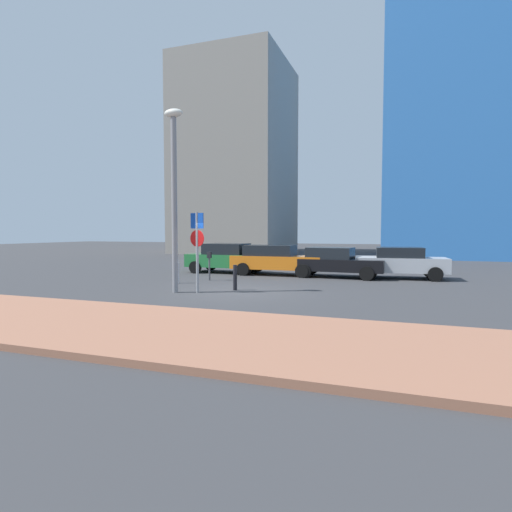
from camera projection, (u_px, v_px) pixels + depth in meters
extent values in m
plane|color=#38383A|center=(237.00, 292.00, 15.18)|extent=(120.00, 120.00, 0.00)
cube|color=#9E664C|center=(130.00, 327.00, 9.29)|extent=(40.00, 4.36, 0.14)
cube|color=#237238|center=(227.00, 260.00, 22.16)|extent=(4.16, 1.88, 0.67)
cube|color=black|center=(227.00, 249.00, 22.13)|extent=(2.18, 1.71, 0.56)
cylinder|color=black|center=(258.00, 266.00, 22.56)|extent=(0.64, 0.23, 0.64)
cylinder|color=black|center=(245.00, 269.00, 20.83)|extent=(0.64, 0.23, 0.64)
cylinder|color=black|center=(211.00, 265.00, 23.53)|extent=(0.64, 0.23, 0.64)
cylinder|color=black|center=(195.00, 267.00, 21.80)|extent=(0.64, 0.23, 0.64)
cube|color=orange|center=(278.00, 262.00, 20.97)|extent=(4.60, 1.80, 0.66)
cube|color=black|center=(270.00, 250.00, 21.07)|extent=(2.47, 1.63, 0.53)
cylinder|color=black|center=(312.00, 268.00, 21.31)|extent=(0.64, 0.23, 0.64)
cylinder|color=black|center=(304.00, 271.00, 19.66)|extent=(0.64, 0.23, 0.64)
cylinder|color=black|center=(255.00, 266.00, 22.31)|extent=(0.64, 0.23, 0.64)
cylinder|color=black|center=(243.00, 269.00, 20.67)|extent=(0.64, 0.23, 0.64)
cube|color=black|center=(337.00, 265.00, 19.91)|extent=(4.49, 2.01, 0.57)
cube|color=black|center=(330.00, 253.00, 20.01)|extent=(2.17, 1.74, 0.54)
cylinder|color=black|center=(372.00, 270.00, 20.18)|extent=(0.65, 0.25, 0.64)
cylinder|color=black|center=(367.00, 274.00, 18.54)|extent=(0.65, 0.25, 0.64)
cylinder|color=black|center=(312.00, 268.00, 21.33)|extent=(0.65, 0.25, 0.64)
cylinder|color=black|center=(302.00, 271.00, 19.69)|extent=(0.65, 0.25, 0.64)
cube|color=#B7BABF|center=(401.00, 265.00, 19.37)|extent=(4.21, 2.00, 0.67)
cube|color=black|center=(399.00, 252.00, 19.35)|extent=(2.18, 1.70, 0.47)
cylinder|color=black|center=(430.00, 271.00, 19.83)|extent=(0.66, 0.27, 0.64)
cylinder|color=black|center=(435.00, 274.00, 18.22)|extent=(0.66, 0.27, 0.64)
cylinder|color=black|center=(370.00, 269.00, 20.55)|extent=(0.66, 0.27, 0.64)
cylinder|color=black|center=(370.00, 273.00, 18.94)|extent=(0.66, 0.27, 0.64)
cylinder|color=gray|center=(197.00, 253.00, 14.87)|extent=(0.10, 0.10, 2.88)
cube|color=#1447B7|center=(197.00, 221.00, 14.80)|extent=(0.55, 0.14, 0.55)
cylinder|color=red|center=(197.00, 238.00, 14.84)|extent=(0.60, 0.14, 0.60)
cylinder|color=#4C4C51|center=(209.00, 269.00, 18.65)|extent=(0.08, 0.08, 1.01)
cube|color=black|center=(209.00, 255.00, 18.61)|extent=(0.18, 0.14, 0.28)
cylinder|color=gray|center=(174.00, 206.00, 14.81)|extent=(0.20, 0.20, 6.22)
ellipsoid|color=silver|center=(173.00, 113.00, 14.62)|extent=(0.70, 0.36, 0.30)
cylinder|color=#B7B7BC|center=(178.00, 273.00, 17.63)|extent=(0.14, 0.14, 0.86)
cylinder|color=black|center=(235.00, 278.00, 15.53)|extent=(0.15, 0.15, 0.95)
cube|color=#3372BF|center=(490.00, 78.00, 35.30)|extent=(16.72, 12.92, 30.45)
cube|color=gray|center=(236.00, 159.00, 43.55)|extent=(10.57, 11.05, 19.56)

